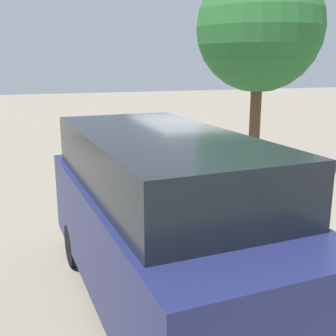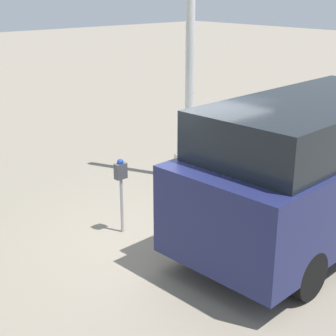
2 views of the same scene
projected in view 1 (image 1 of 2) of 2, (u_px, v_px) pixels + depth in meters
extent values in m
plane|color=gray|center=(207.00, 234.00, 8.09)|extent=(80.00, 80.00, 0.00)
cylinder|color=#9E9EA3|center=(231.00, 203.00, 8.40)|extent=(0.05, 0.05, 0.96)
cube|color=#47474C|center=(232.00, 173.00, 8.25)|extent=(0.20, 0.11, 0.26)
sphere|color=navy|center=(233.00, 166.00, 8.21)|extent=(0.11, 0.11, 0.11)
cube|color=navy|center=(163.00, 236.00, 5.54)|extent=(5.28, 2.29, 1.29)
cube|color=black|center=(159.00, 160.00, 5.41)|extent=(4.23, 2.07, 0.71)
cylinder|color=black|center=(293.00, 332.00, 4.59)|extent=(0.69, 0.28, 0.68)
cylinder|color=black|center=(176.00, 229.00, 7.46)|extent=(0.69, 0.28, 0.68)
cylinder|color=black|center=(75.00, 244.00, 6.81)|extent=(0.69, 0.28, 0.68)
cylinder|color=#513823|center=(255.00, 125.00, 12.21)|extent=(0.32, 0.32, 2.90)
sphere|color=#28662D|center=(260.00, 28.00, 11.56)|extent=(3.50, 3.50, 3.50)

